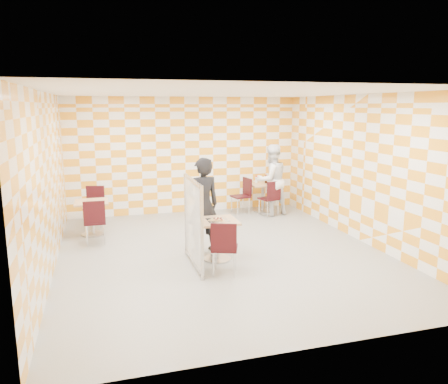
# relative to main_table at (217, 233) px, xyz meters

# --- Properties ---
(room_shell) EXTENTS (7.00, 7.00, 7.00)m
(room_shell) POSITION_rel_main_table_xyz_m (0.17, 0.86, 0.99)
(room_shell) COLOR gray
(room_shell) RESTS_ON ground
(main_table) EXTENTS (0.70, 0.70, 0.75)m
(main_table) POSITION_rel_main_table_xyz_m (0.00, 0.00, 0.00)
(main_table) COLOR tan
(main_table) RESTS_ON ground
(second_table) EXTENTS (0.70, 0.70, 0.75)m
(second_table) POSITION_rel_main_table_xyz_m (2.15, 3.29, 0.00)
(second_table) COLOR tan
(second_table) RESTS_ON ground
(empty_table) EXTENTS (0.70, 0.70, 0.75)m
(empty_table) POSITION_rel_main_table_xyz_m (-2.20, 2.28, 0.00)
(empty_table) COLOR tan
(empty_table) RESTS_ON ground
(chair_main_front) EXTENTS (0.55, 0.55, 0.92)m
(chair_main_front) POSITION_rel_main_table_xyz_m (-0.10, -0.79, 0.04)
(chair_main_front) COLOR black
(chair_main_front) RESTS_ON ground
(chair_second_front) EXTENTS (0.52, 0.53, 0.92)m
(chair_second_front) POSITION_rel_main_table_xyz_m (2.14, 2.69, 0.04)
(chair_second_front) COLOR black
(chair_second_front) RESTS_ON ground
(chair_second_side) EXTENTS (0.50, 0.49, 0.92)m
(chair_second_side) POSITION_rel_main_table_xyz_m (1.60, 3.26, 0.04)
(chair_second_side) COLOR black
(chair_second_side) RESTS_ON ground
(chair_empty_near) EXTENTS (0.42, 0.43, 0.92)m
(chair_empty_near) POSITION_rel_main_table_xyz_m (-2.13, 1.53, 0.04)
(chair_empty_near) COLOR black
(chair_empty_near) RESTS_ON ground
(chair_empty_far) EXTENTS (0.51, 0.51, 0.92)m
(chair_empty_far) POSITION_rel_main_table_xyz_m (-2.14, 3.08, 0.04)
(chair_empty_far) COLOR black
(chair_empty_far) RESTS_ON ground
(partition) EXTENTS (0.08, 1.38, 1.55)m
(partition) POSITION_rel_main_table_xyz_m (-0.48, -0.20, 0.28)
(partition) COLOR white
(partition) RESTS_ON ground
(man_dark) EXTENTS (0.73, 0.54, 1.82)m
(man_dark) POSITION_rel_main_table_xyz_m (-0.14, 0.54, 0.40)
(man_dark) COLOR black
(man_dark) RESTS_ON ground
(man_white) EXTENTS (1.00, 0.84, 1.82)m
(man_white) POSITION_rel_main_table_xyz_m (2.21, 2.87, 0.40)
(man_white) COLOR white
(man_white) RESTS_ON ground
(pizza_on_foil) EXTENTS (0.40, 0.40, 0.04)m
(pizza_on_foil) POSITION_rel_main_table_xyz_m (-0.00, -0.02, 0.26)
(pizza_on_foil) COLOR silver
(pizza_on_foil) RESTS_ON main_table
(sport_bottle) EXTENTS (0.06, 0.06, 0.20)m
(sport_bottle) POSITION_rel_main_table_xyz_m (2.01, 3.45, 0.33)
(sport_bottle) COLOR white
(sport_bottle) RESTS_ON second_table
(soda_bottle) EXTENTS (0.07, 0.07, 0.23)m
(soda_bottle) POSITION_rel_main_table_xyz_m (2.25, 3.34, 0.34)
(soda_bottle) COLOR black
(soda_bottle) RESTS_ON second_table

